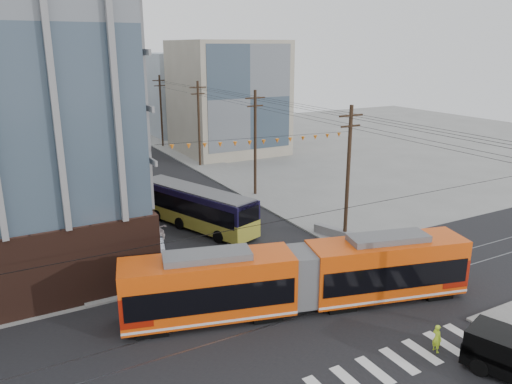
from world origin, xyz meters
The scene contains 11 objects.
ground centered at (0.00, 0.00, 0.00)m, with size 160.00×160.00×0.00m, color slate.
bg_bldg_ne_near centered at (16.00, 48.00, 8.00)m, with size 14.00×14.00×16.00m, color gray.
bg_bldg_ne_far centered at (18.00, 68.00, 7.00)m, with size 16.00×16.00×14.00m, color #8C99A5.
utility_pole_far centered at (8.50, 56.00, 5.50)m, with size 0.30×0.30×11.00m, color black.
streetcar centered at (-0.61, 3.85, 2.02)m, with size 20.95×2.95×4.04m, color #D9460A, non-canonical shape.
city_bus centered at (-0.73, 20.08, 1.79)m, with size 2.73×12.61×3.57m, color black, non-canonical shape.
parked_car_silver centered at (-5.97, 15.87, 0.74)m, with size 1.56×4.48×1.47m, color #ACB4C6.
parked_car_white centered at (-5.76, 20.02, 0.76)m, with size 2.13×5.23×1.52m, color silver.
parked_car_grey centered at (-6.03, 26.03, 0.74)m, with size 2.45×5.31×1.48m, color #4F4F4F.
pedestrian centered at (3.06, -3.30, 0.77)m, with size 0.56×0.37×1.54m, color #C9F52A.
jersey_barrier centered at (8.30, 11.65, 0.44)m, with size 0.98×4.35×0.87m, color slate.
Camera 1 is at (-16.02, -18.48, 15.28)m, focal length 35.00 mm.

